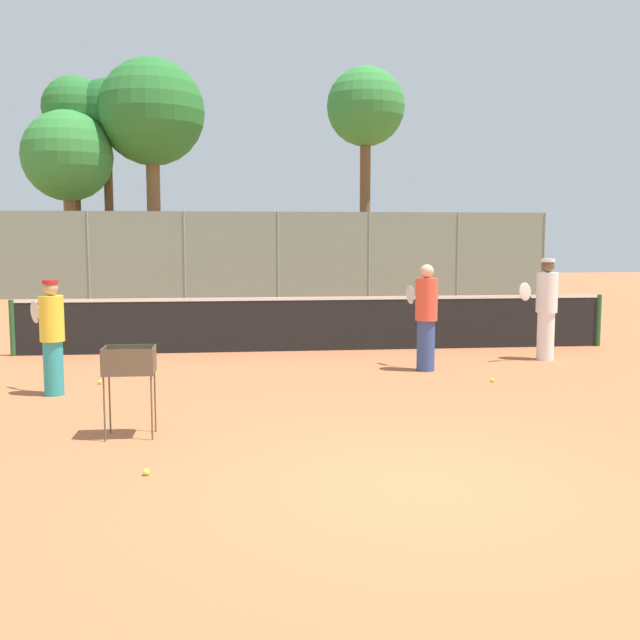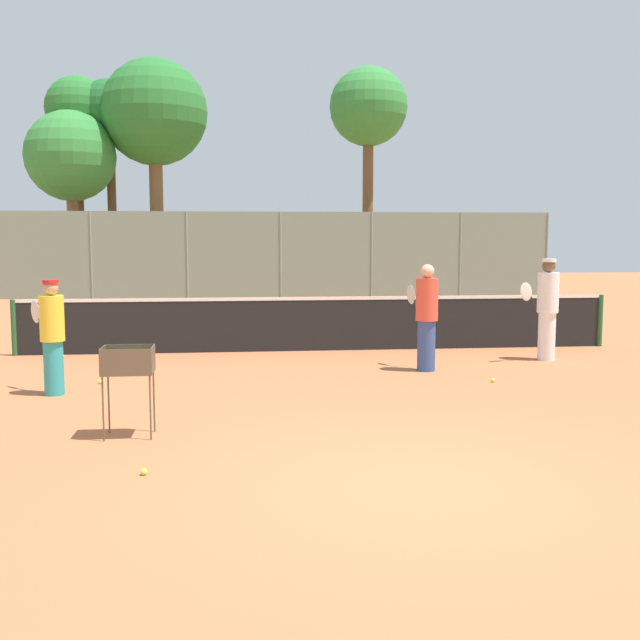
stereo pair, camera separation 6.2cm
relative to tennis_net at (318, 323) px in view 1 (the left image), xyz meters
The scene contains 17 objects.
ground_plane 8.25m from the tennis_net, 90.00° to the right, with size 80.00×80.00×0.00m, color #B7663D.
tennis_net is the anchor object (origin of this frame).
back_fence 13.73m from the tennis_net, 90.00° to the left, with size 21.00×0.08×3.21m.
tree_0 20.33m from the tennis_net, 114.77° to the left, with size 2.59×2.59×8.77m.
tree_1 18.81m from the tennis_net, 106.17° to the left, with size 4.28×4.28×9.44m.
tree_2 19.03m from the tennis_net, 116.38° to the left, with size 3.57×3.57×7.26m.
tree_3 19.39m from the tennis_net, 77.20° to the left, with size 3.33×3.33×9.47m.
tree_4 19.79m from the tennis_net, 111.28° to the left, with size 2.41×2.41×8.67m.
player_white_outfit 5.67m from the tennis_net, 138.26° to the right, with size 0.63×0.74×1.64m.
player_red_cap 2.91m from the tennis_net, 57.60° to the right, with size 0.41×0.91×1.79m.
player_yellow_shirt 4.33m from the tennis_net, 21.58° to the right, with size 0.89×0.52×1.86m.
ball_cart 6.81m from the tennis_net, 114.50° to the right, with size 0.56×0.41×1.02m.
tennis_ball_0 4.28m from the tennis_net, 56.73° to the right, with size 0.07×0.07×0.07m, color #D1E54C.
tennis_ball_1 4.82m from the tennis_net, 140.76° to the right, with size 0.07×0.07×0.07m, color #D1E54C.
tennis_ball_2 8.04m from the tennis_net, 108.08° to the right, with size 0.07×0.07×0.07m, color #D1E54C.
tennis_ball_3 4.91m from the tennis_net, behind, with size 0.07×0.07×0.07m, color #D1E54C.
parked_car 18.99m from the tennis_net, 102.72° to the left, with size 4.20×1.70×1.60m.
Camera 1 is at (-1.64, -6.39, 2.23)m, focal length 42.00 mm.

